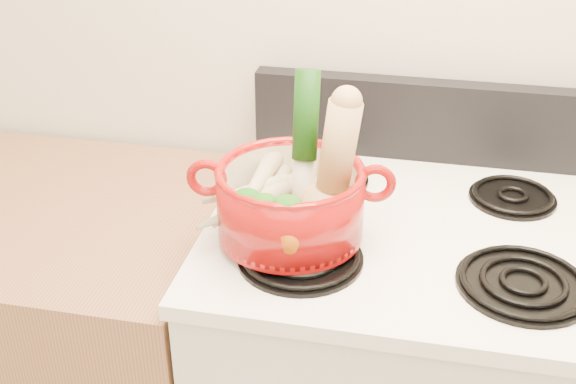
# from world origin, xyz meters

# --- Properties ---
(cooktop) EXTENTS (0.78, 0.67, 0.03)m
(cooktop) POSITION_xyz_m (0.00, 1.40, 0.93)
(cooktop) COLOR white
(cooktop) RESTS_ON stove_body
(control_backsplash) EXTENTS (0.76, 0.05, 0.18)m
(control_backsplash) POSITION_xyz_m (0.00, 1.70, 1.04)
(control_backsplash) COLOR black
(control_backsplash) RESTS_ON cooktop
(burner_front_left) EXTENTS (0.22, 0.22, 0.02)m
(burner_front_left) POSITION_xyz_m (-0.19, 1.24, 0.96)
(burner_front_left) COLOR black
(burner_front_left) RESTS_ON cooktop
(burner_front_right) EXTENTS (0.22, 0.22, 0.02)m
(burner_front_right) POSITION_xyz_m (0.19, 1.24, 0.96)
(burner_front_right) COLOR black
(burner_front_right) RESTS_ON cooktop
(burner_back_left) EXTENTS (0.17, 0.17, 0.02)m
(burner_back_left) POSITION_xyz_m (-0.19, 1.54, 0.96)
(burner_back_left) COLOR black
(burner_back_left) RESTS_ON cooktop
(burner_back_right) EXTENTS (0.17, 0.17, 0.02)m
(burner_back_right) POSITION_xyz_m (0.19, 1.54, 0.96)
(burner_back_right) COLOR black
(burner_back_right) RESTS_ON cooktop
(dutch_oven) EXTENTS (0.30, 0.30, 0.13)m
(dutch_oven) POSITION_xyz_m (-0.22, 1.30, 1.03)
(dutch_oven) COLOR #990B0A
(dutch_oven) RESTS_ON burner_front_left
(pot_handle_left) EXTENTS (0.08, 0.03, 0.07)m
(pot_handle_left) POSITION_xyz_m (-0.37, 1.28, 1.08)
(pot_handle_left) COLOR #990B0A
(pot_handle_left) RESTS_ON dutch_oven
(pot_handle_right) EXTENTS (0.08, 0.03, 0.07)m
(pot_handle_right) POSITION_xyz_m (-0.07, 1.32, 1.08)
(pot_handle_right) COLOR #990B0A
(pot_handle_right) RESTS_ON dutch_oven
(squash) EXTENTS (0.15, 0.13, 0.26)m
(squash) POSITION_xyz_m (-0.14, 1.29, 1.12)
(squash) COLOR tan
(squash) RESTS_ON dutch_oven
(leek) EXTENTS (0.05, 0.11, 0.29)m
(leek) POSITION_xyz_m (-0.20, 1.31, 1.14)
(leek) COLOR silver
(leek) RESTS_ON dutch_oven
(ginger) EXTENTS (0.11, 0.10, 0.05)m
(ginger) POSITION_xyz_m (-0.20, 1.37, 1.02)
(ginger) COLOR tan
(ginger) RESTS_ON dutch_oven
(parsnip_0) EXTENTS (0.14, 0.23, 0.06)m
(parsnip_0) POSITION_xyz_m (-0.30, 1.34, 1.02)
(parsnip_0) COLOR beige
(parsnip_0) RESTS_ON dutch_oven
(parsnip_1) EXTENTS (0.19, 0.19, 0.07)m
(parsnip_1) POSITION_xyz_m (-0.29, 1.29, 1.03)
(parsnip_1) COLOR beige
(parsnip_1) RESTS_ON dutch_oven
(parsnip_2) EXTENTS (0.05, 0.18, 0.05)m
(parsnip_2) POSITION_xyz_m (-0.26, 1.33, 1.03)
(parsnip_2) COLOR beige
(parsnip_2) RESTS_ON dutch_oven
(parsnip_3) EXTENTS (0.16, 0.10, 0.05)m
(parsnip_3) POSITION_xyz_m (-0.31, 1.32, 1.04)
(parsnip_3) COLOR beige
(parsnip_3) RESTS_ON dutch_oven
(parsnip_4) EXTENTS (0.09, 0.19, 0.05)m
(parsnip_4) POSITION_xyz_m (-0.29, 1.35, 1.04)
(parsnip_4) COLOR beige
(parsnip_4) RESTS_ON dutch_oven
(parsnip_5) EXTENTS (0.07, 0.22, 0.06)m
(parsnip_5) POSITION_xyz_m (-0.29, 1.31, 1.05)
(parsnip_5) COLOR #EFE1C2
(parsnip_5) RESTS_ON dutch_oven
(carrot_0) EXTENTS (0.10, 0.16, 0.04)m
(carrot_0) POSITION_xyz_m (-0.24, 1.26, 1.02)
(carrot_0) COLOR orange
(carrot_0) RESTS_ON dutch_oven
(carrot_1) EXTENTS (0.04, 0.15, 0.04)m
(carrot_1) POSITION_xyz_m (-0.25, 1.24, 1.02)
(carrot_1) COLOR #BA3409
(carrot_1) RESTS_ON dutch_oven
(carrot_2) EXTENTS (0.07, 0.20, 0.05)m
(carrot_2) POSITION_xyz_m (-0.18, 1.26, 1.03)
(carrot_2) COLOR #CE5D0A
(carrot_2) RESTS_ON dutch_oven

